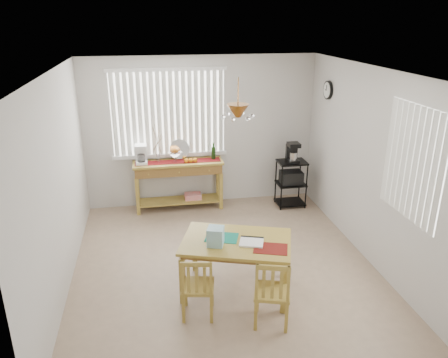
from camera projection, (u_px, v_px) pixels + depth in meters
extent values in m
cube|color=tan|center=(224.00, 265.00, 5.97)|extent=(4.00, 4.50, 0.01)
cube|color=silver|center=(201.00, 131.00, 7.63)|extent=(4.00, 0.10, 2.60)
cube|color=silver|center=(276.00, 276.00, 3.39)|extent=(4.00, 0.10, 2.60)
cube|color=silver|center=(54.00, 187.00, 5.17)|extent=(0.10, 4.50, 2.60)
cube|color=silver|center=(374.00, 167.00, 5.85)|extent=(0.10, 4.50, 2.60)
cube|color=white|center=(224.00, 66.00, 5.03)|extent=(4.00, 4.50, 0.10)
cube|color=white|center=(168.00, 113.00, 7.36)|extent=(1.90, 0.01, 1.40)
cube|color=white|center=(114.00, 116.00, 7.20)|extent=(0.07, 0.03, 1.40)
cube|color=white|center=(120.00, 115.00, 7.22)|extent=(0.07, 0.03, 1.40)
cube|color=white|center=(127.00, 115.00, 7.24)|extent=(0.07, 0.03, 1.40)
cube|color=white|center=(133.00, 115.00, 7.26)|extent=(0.07, 0.03, 1.40)
cube|color=white|center=(140.00, 115.00, 7.27)|extent=(0.07, 0.03, 1.40)
cube|color=white|center=(146.00, 114.00, 7.29)|extent=(0.07, 0.03, 1.40)
cube|color=white|center=(153.00, 114.00, 7.31)|extent=(0.07, 0.03, 1.40)
cube|color=white|center=(159.00, 114.00, 7.33)|extent=(0.07, 0.03, 1.40)
cube|color=white|center=(165.00, 114.00, 7.34)|extent=(0.07, 0.03, 1.40)
cube|color=white|center=(172.00, 113.00, 7.36)|extent=(0.07, 0.03, 1.40)
cube|color=white|center=(178.00, 113.00, 7.38)|extent=(0.07, 0.03, 1.40)
cube|color=white|center=(184.00, 113.00, 7.40)|extent=(0.07, 0.03, 1.40)
cube|color=white|center=(190.00, 113.00, 7.41)|extent=(0.07, 0.03, 1.40)
cube|color=white|center=(196.00, 113.00, 7.43)|extent=(0.07, 0.03, 1.40)
cube|color=white|center=(203.00, 112.00, 7.45)|extent=(0.07, 0.03, 1.40)
cube|color=white|center=(209.00, 112.00, 7.47)|extent=(0.07, 0.03, 1.40)
cube|color=white|center=(215.00, 112.00, 7.48)|extent=(0.07, 0.03, 1.40)
cube|color=white|center=(221.00, 112.00, 7.50)|extent=(0.07, 0.03, 1.40)
cube|color=white|center=(170.00, 155.00, 7.59)|extent=(1.98, 0.06, 0.06)
cube|color=white|center=(166.00, 69.00, 7.08)|extent=(1.98, 0.06, 0.06)
cube|color=white|center=(413.00, 163.00, 4.88)|extent=(0.01, 1.10, 1.30)
cube|color=white|center=(440.00, 178.00, 4.43)|extent=(0.03, 0.07, 1.30)
cube|color=white|center=(434.00, 175.00, 4.53)|extent=(0.03, 0.07, 1.30)
cube|color=white|center=(427.00, 171.00, 4.63)|extent=(0.03, 0.07, 1.30)
cube|color=white|center=(421.00, 168.00, 4.73)|extent=(0.03, 0.07, 1.30)
cube|color=white|center=(415.00, 165.00, 4.83)|extent=(0.03, 0.07, 1.30)
cube|color=white|center=(410.00, 162.00, 4.93)|extent=(0.03, 0.07, 1.30)
cube|color=white|center=(404.00, 159.00, 5.03)|extent=(0.03, 0.07, 1.30)
cube|color=white|center=(399.00, 156.00, 5.14)|extent=(0.03, 0.07, 1.30)
cube|color=white|center=(394.00, 153.00, 5.24)|extent=(0.03, 0.07, 1.30)
cube|color=white|center=(389.00, 151.00, 5.34)|extent=(0.03, 0.07, 1.30)
cylinder|color=black|center=(328.00, 90.00, 6.99)|extent=(0.04, 0.30, 0.30)
cylinder|color=white|center=(327.00, 90.00, 6.98)|extent=(0.01, 0.25, 0.25)
cylinder|color=#905B27|center=(238.00, 94.00, 4.58)|extent=(0.01, 0.01, 0.34)
cone|color=#905B27|center=(238.00, 111.00, 4.65)|extent=(0.24, 0.24, 0.14)
sphere|color=white|center=(252.00, 116.00, 4.69)|extent=(0.05, 0.05, 0.05)
sphere|color=white|center=(242.00, 113.00, 4.81)|extent=(0.05, 0.05, 0.05)
sphere|color=white|center=(228.00, 114.00, 4.78)|extent=(0.05, 0.05, 0.05)
sphere|color=white|center=(223.00, 117.00, 4.64)|extent=(0.05, 0.05, 0.05)
sphere|color=white|center=(233.00, 119.00, 4.53)|extent=(0.05, 0.05, 0.05)
sphere|color=white|center=(248.00, 119.00, 4.55)|extent=(0.05, 0.05, 0.05)
cube|color=#AE913A|center=(178.00, 163.00, 7.45)|extent=(1.53, 0.43, 0.04)
cube|color=brown|center=(178.00, 169.00, 7.49)|extent=(1.47, 0.39, 0.15)
cube|color=#AE913A|center=(138.00, 197.00, 7.36)|extent=(0.06, 0.06, 0.66)
cube|color=#AE913A|center=(221.00, 191.00, 7.60)|extent=(0.06, 0.06, 0.66)
cube|color=#AE913A|center=(138.00, 190.00, 7.67)|extent=(0.06, 0.06, 0.66)
cube|color=#AE913A|center=(218.00, 184.00, 7.90)|extent=(0.06, 0.06, 0.66)
cube|color=#AE913A|center=(180.00, 200.00, 7.70)|extent=(1.41, 0.37, 0.03)
cube|color=red|center=(193.00, 196.00, 7.72)|extent=(0.29, 0.21, 0.10)
cube|color=maroon|center=(178.00, 162.00, 7.45)|extent=(1.45, 0.24, 0.01)
cube|color=white|center=(142.00, 162.00, 7.34)|extent=(0.19, 0.23, 0.05)
cube|color=white|center=(141.00, 154.00, 7.37)|extent=(0.19, 0.08, 0.29)
cube|color=white|center=(141.00, 147.00, 7.22)|extent=(0.19, 0.21, 0.07)
cylinder|color=white|center=(141.00, 158.00, 7.28)|extent=(0.12, 0.12, 0.12)
cylinder|color=white|center=(175.00, 160.00, 7.40)|extent=(0.05, 0.05, 0.10)
cone|color=white|center=(175.00, 154.00, 7.37)|extent=(0.25, 0.25, 0.09)
sphere|color=#B23717|center=(178.00, 150.00, 7.35)|extent=(0.08, 0.08, 0.08)
sphere|color=#B23717|center=(176.00, 149.00, 7.39)|extent=(0.08, 0.08, 0.08)
sphere|color=#B23717|center=(173.00, 149.00, 7.38)|extent=(0.08, 0.08, 0.08)
sphere|color=#B23717|center=(172.00, 150.00, 7.34)|extent=(0.08, 0.08, 0.08)
sphere|color=#B23717|center=(174.00, 151.00, 7.30)|extent=(0.08, 0.08, 0.08)
sphere|color=#B23717|center=(176.00, 151.00, 7.31)|extent=(0.08, 0.08, 0.08)
sphere|color=orange|center=(186.00, 161.00, 7.38)|extent=(0.08, 0.08, 0.08)
sphere|color=orange|center=(191.00, 160.00, 7.40)|extent=(0.08, 0.08, 0.08)
sphere|color=orange|center=(195.00, 160.00, 7.41)|extent=(0.08, 0.08, 0.08)
cylinder|color=silver|center=(180.00, 149.00, 7.55)|extent=(0.34, 0.09, 0.34)
cylinder|color=white|center=(158.00, 158.00, 7.41)|extent=(0.08, 0.08, 0.13)
cylinder|color=#4C3823|center=(157.00, 142.00, 7.31)|extent=(0.08, 0.04, 0.42)
cylinder|color=#4C3823|center=(157.00, 141.00, 7.30)|extent=(0.13, 0.06, 0.46)
cylinder|color=#4C3823|center=(157.00, 144.00, 7.32)|extent=(0.17, 0.07, 0.35)
cylinder|color=#4C3823|center=(157.00, 140.00, 7.30)|extent=(0.05, 0.03, 0.52)
cylinder|color=#4C3823|center=(157.00, 144.00, 7.32)|extent=(0.21, 0.10, 0.29)
cylinder|color=black|center=(213.00, 153.00, 7.55)|extent=(0.07, 0.07, 0.22)
cylinder|color=black|center=(213.00, 145.00, 7.50)|extent=(0.03, 0.03, 0.08)
cylinder|color=black|center=(282.00, 188.00, 7.51)|extent=(0.02, 0.02, 0.83)
cylinder|color=black|center=(306.00, 186.00, 7.58)|extent=(0.02, 0.02, 0.83)
cylinder|color=black|center=(276.00, 181.00, 7.83)|extent=(0.02, 0.02, 0.83)
cylinder|color=black|center=(300.00, 179.00, 7.91)|extent=(0.02, 0.02, 0.83)
cube|color=black|center=(292.00, 162.00, 7.57)|extent=(0.49, 0.39, 0.03)
cube|color=black|center=(291.00, 184.00, 7.71)|extent=(0.49, 0.39, 0.02)
cube|color=black|center=(290.00, 202.00, 7.83)|extent=(0.49, 0.39, 0.02)
cube|color=black|center=(291.00, 177.00, 7.67)|extent=(0.37, 0.29, 0.21)
cube|color=black|center=(293.00, 160.00, 7.54)|extent=(0.20, 0.23, 0.05)
cube|color=black|center=(291.00, 152.00, 7.56)|extent=(0.20, 0.08, 0.29)
cube|color=black|center=(293.00, 144.00, 7.44)|extent=(0.20, 0.21, 0.07)
cylinder|color=silver|center=(293.00, 156.00, 7.50)|extent=(0.13, 0.13, 0.13)
cube|color=#AE913A|center=(236.00, 242.00, 5.20)|extent=(1.48, 1.19, 0.04)
cube|color=brown|center=(236.00, 245.00, 5.22)|extent=(1.36, 1.07, 0.06)
cube|color=#AE913A|center=(182.00, 281.00, 5.08)|extent=(0.08, 0.08, 0.60)
cube|color=#AE913A|center=(284.00, 290.00, 4.92)|extent=(0.08, 0.08, 0.60)
cube|color=#AE913A|center=(195.00, 251.00, 5.74)|extent=(0.08, 0.08, 0.60)
cube|color=#AE913A|center=(285.00, 257.00, 5.58)|extent=(0.08, 0.08, 0.60)
cube|color=#157B65|center=(222.00, 237.00, 5.26)|extent=(0.45, 0.38, 0.01)
cube|color=maroon|center=(271.00, 248.00, 5.01)|extent=(0.45, 0.38, 0.01)
cube|color=white|center=(251.00, 243.00, 5.12)|extent=(0.33, 0.30, 0.02)
cube|color=black|center=(252.00, 238.00, 5.23)|extent=(0.27, 0.11, 0.03)
cube|color=#8ABBC8|center=(216.00, 236.00, 5.06)|extent=(0.23, 0.23, 0.22)
cube|color=#AE913A|center=(198.00, 286.00, 4.87)|extent=(0.42, 0.42, 0.03)
cube|color=#AE913A|center=(212.00, 293.00, 5.08)|extent=(0.04, 0.04, 0.35)
cube|color=#AE913A|center=(186.00, 293.00, 5.08)|extent=(0.04, 0.04, 0.35)
cube|color=#AE913A|center=(211.00, 309.00, 4.79)|extent=(0.04, 0.04, 0.35)
cube|color=#AE913A|center=(183.00, 309.00, 4.79)|extent=(0.04, 0.04, 0.35)
cube|color=#AE913A|center=(211.00, 278.00, 4.64)|extent=(0.03, 0.03, 0.39)
cube|color=#AE913A|center=(182.00, 278.00, 4.64)|extent=(0.03, 0.03, 0.39)
cube|color=#AE913A|center=(196.00, 264.00, 4.58)|extent=(0.32, 0.08, 0.05)
cube|color=#AE913A|center=(205.00, 280.00, 4.65)|extent=(0.04, 0.02, 0.31)
cube|color=#AE913A|center=(197.00, 280.00, 4.65)|extent=(0.04, 0.02, 0.31)
cube|color=#AE913A|center=(189.00, 280.00, 4.65)|extent=(0.04, 0.02, 0.31)
cube|color=#AE913A|center=(272.00, 292.00, 4.73)|extent=(0.48, 0.48, 0.04)
cube|color=#AE913A|center=(286.00, 300.00, 4.94)|extent=(0.05, 0.05, 0.37)
cube|color=#AE913A|center=(257.00, 297.00, 4.98)|extent=(0.05, 0.05, 0.37)
cube|color=#AE913A|center=(286.00, 318.00, 4.64)|extent=(0.05, 0.05, 0.37)
cube|color=#AE913A|center=(256.00, 316.00, 4.67)|extent=(0.05, 0.05, 0.37)
cube|color=#AE913A|center=(288.00, 284.00, 4.48)|extent=(0.04, 0.04, 0.42)
cube|color=#AE913A|center=(257.00, 282.00, 4.52)|extent=(0.04, 0.04, 0.42)
cube|color=#AE913A|center=(273.00, 268.00, 4.43)|extent=(0.34, 0.13, 0.05)
cube|color=#AE913A|center=(281.00, 285.00, 4.49)|extent=(0.04, 0.03, 0.33)
cube|color=#AE913A|center=(272.00, 285.00, 4.50)|extent=(0.04, 0.03, 0.33)
cube|color=#AE913A|center=(264.00, 284.00, 4.51)|extent=(0.04, 0.03, 0.33)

